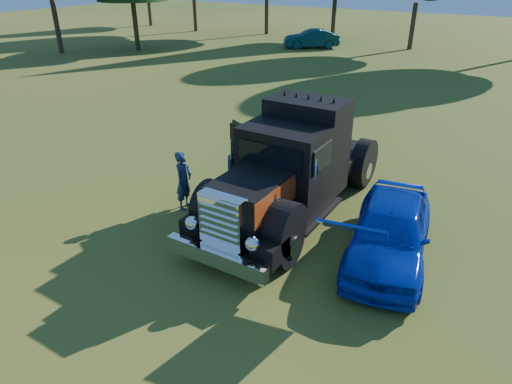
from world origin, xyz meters
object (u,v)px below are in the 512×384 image
Objects in this scene: spectator_near at (184,181)px; distant_teal_car at (311,39)px; hotrod_coupe at (390,231)px; spectator_far at (240,170)px; diamond_t_truck at (290,172)px.

distant_teal_car is at bearing 8.47° from spectator_near.
spectator_near is (-5.52, -0.56, 0.11)m from hotrod_coupe.
spectator_near is 0.39× the size of distant_teal_car.
spectator_far is at bearing -14.28° from distant_teal_car.
spectator_far is at bearing 179.13° from diamond_t_truck.
spectator_near reaches higher than distant_teal_car.
diamond_t_truck is at bearing -41.04° from spectator_far.
diamond_t_truck is at bearing 168.15° from hotrod_coupe.
spectator_far is at bearing 172.01° from hotrod_coupe.
diamond_t_truck is 1.66× the size of distant_teal_car.
spectator_far is at bearing -51.29° from spectator_near.
diamond_t_truck reaches higher than spectator_near.
spectator_near is (-2.64, -1.17, -0.45)m from diamond_t_truck.
hotrod_coupe is at bearing -6.51° from distant_teal_car.
spectator_near is at bearing -17.23° from distant_teal_car.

